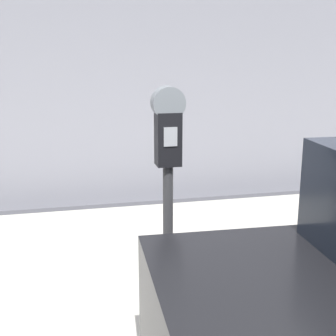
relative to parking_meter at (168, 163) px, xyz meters
The scene contains 3 objects.
sidewalk 1.67m from the parking_meter, 86.22° to the left, with size 24.00×2.80×0.12m.
building_facade 3.38m from the parking_meter, 88.65° to the left, with size 24.00×0.30×4.64m.
parking_meter is the anchor object (origin of this frame).
Camera 1 is at (-0.73, -1.85, 1.99)m, focal length 50.00 mm.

